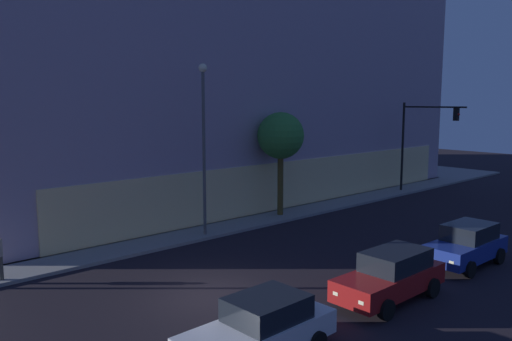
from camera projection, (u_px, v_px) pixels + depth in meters
name	position (u px, v px, depth m)	size (l,w,h in m)	color
ground_plane	(209.00, 296.00, 18.29)	(120.00, 120.00, 0.00)	black
modern_building	(173.00, 56.00, 42.72)	(37.50, 29.42, 21.67)	#4C4C51
traffic_light_far_corner	(421.00, 132.00, 37.70)	(0.32, 4.96, 6.76)	black
street_lamp_sidewalk	(204.00, 130.00, 25.54)	(0.44, 0.44, 8.71)	#565656
sidewalk_tree	(281.00, 137.00, 30.20)	(2.80, 2.80, 6.22)	brown
car_white	(260.00, 328.00, 13.88)	(4.64, 2.14, 1.65)	silver
car_red	(391.00, 275.00, 17.81)	(4.69, 1.97, 1.77)	maroon
car_blue	(466.00, 244.00, 21.66)	(4.38, 2.07, 1.78)	navy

